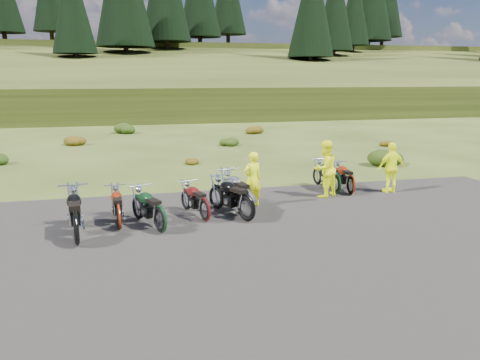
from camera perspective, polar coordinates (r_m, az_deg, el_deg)
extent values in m
plane|color=#334416|center=(12.82, 1.04, -5.50)|extent=(300.00, 300.00, 0.00)
cube|color=black|center=(11.01, 3.63, -8.64)|extent=(20.00, 12.00, 0.04)
cube|color=#2D3612|center=(121.91, -12.04, 10.48)|extent=(300.00, 90.00, 9.17)
cylinder|color=black|center=(82.96, -26.74, 15.13)|extent=(0.70, 0.70, 2.20)
cylinder|color=black|center=(87.85, -21.94, 15.86)|extent=(0.70, 0.70, 2.20)
cylinder|color=black|center=(62.12, -19.33, 13.51)|extent=(0.70, 0.70, 2.20)
cone|color=black|center=(62.69, -19.82, 19.81)|extent=(5.28, 5.28, 12.00)
cylinder|color=black|center=(67.87, -13.69, 14.73)|extent=(0.70, 0.70, 2.20)
cylinder|color=black|center=(74.16, -8.92, 15.65)|extent=(0.70, 0.70, 2.20)
cylinder|color=black|center=(80.88, -4.88, 16.34)|extent=(0.70, 0.70, 2.20)
cylinder|color=black|center=(87.90, -1.46, 16.73)|extent=(0.70, 0.70, 2.20)
cylinder|color=black|center=(65.40, 8.54, 13.81)|extent=(0.70, 0.70, 2.20)
cone|color=black|center=(66.05, 8.78, 20.67)|extent=(6.16, 6.16, 14.00)
cylinder|color=black|center=(73.29, 11.29, 14.50)|extent=(0.70, 0.70, 2.20)
cone|color=black|center=(73.93, 11.56, 20.24)|extent=(5.72, 5.72, 13.00)
cylinder|color=black|center=(81.32, 13.52, 15.04)|extent=(0.70, 0.70, 2.20)
cone|color=black|center=(81.94, 13.78, 19.86)|extent=(5.28, 5.28, 12.00)
cylinder|color=black|center=(89.45, 15.35, 15.46)|extent=(0.70, 0.70, 2.20)
cylinder|color=black|center=(97.66, 16.88, 15.80)|extent=(0.70, 0.70, 2.20)
ellipsoid|color=#633A0C|center=(28.81, -19.56, 4.71)|extent=(1.30, 1.30, 0.77)
ellipsoid|color=black|center=(33.89, -13.74, 6.30)|extent=(1.56, 1.56, 0.92)
ellipsoid|color=#633A0C|center=(21.50, -6.06, 2.48)|extent=(0.77, 0.77, 0.45)
ellipsoid|color=black|center=(27.13, -1.40, 4.82)|extent=(1.03, 1.03, 0.61)
ellipsoid|color=#633A0C|center=(32.91, 1.66, 6.33)|extent=(1.30, 1.30, 0.77)
ellipsoid|color=black|center=(22.32, 17.45, 2.95)|extent=(1.56, 1.56, 0.92)
ellipsoid|color=#633A0C|center=(28.32, 17.07, 4.44)|extent=(0.77, 0.77, 0.45)
imported|color=#F3FF0D|center=(14.34, 1.53, -0.02)|extent=(0.71, 0.57, 1.70)
imported|color=#F3FF0D|center=(15.71, 10.29, 1.25)|extent=(1.14, 1.04, 1.89)
imported|color=#F3FF0D|center=(16.89, 17.98, 1.37)|extent=(1.05, 0.51, 1.74)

